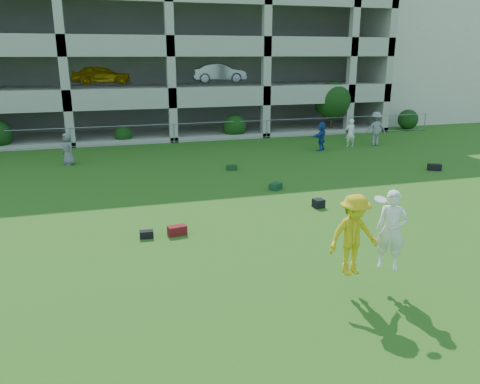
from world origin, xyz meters
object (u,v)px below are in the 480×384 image
object	(u,v)px
stucco_building	(414,57)
crate_d	(319,203)
bystander_f	(376,129)
frisbee_contest	(363,234)
bystander_c	(68,149)
bystander_d	(321,136)
parking_garage	(154,43)
bystander_e	(350,133)

from	to	relation	value
stucco_building	crate_d	xyz separation A→B (m)	(-19.96, -23.07, -4.85)
bystander_f	crate_d	bearing A→B (deg)	60.23
crate_d	frisbee_contest	size ratio (longest dim) A/B	0.18
bystander_c	bystander_d	world-z (taller)	bystander_d
parking_garage	frisbee_contest	bearing A→B (deg)	-87.42
parking_garage	bystander_c	bearing A→B (deg)	-113.97
stucco_building	bystander_f	bearing A→B (deg)	-131.42
stucco_building	bystander_e	bearing A→B (deg)	-135.24
bystander_d	bystander_f	size ratio (longest dim) A/B	0.81
stucco_building	parking_garage	size ratio (longest dim) A/B	0.53
bystander_e	bystander_f	distance (m)	1.67
stucco_building	parking_garage	distance (m)	23.02
bystander_d	crate_d	world-z (taller)	bystander_d
bystander_d	crate_d	xyz separation A→B (m)	(-4.57, -9.38, -0.65)
parking_garage	bystander_f	bearing A→B (deg)	-48.44
bystander_c	bystander_e	world-z (taller)	bystander_e
bystander_e	frisbee_contest	bearing A→B (deg)	67.51
parking_garage	crate_d	bearing A→B (deg)	-82.39
crate_d	frisbee_contest	xyz separation A→B (m)	(-1.75, -5.87, 1.26)
bystander_c	bystander_f	bearing A→B (deg)	58.02
bystander_c	frisbee_contest	bearing A→B (deg)	-8.27
bystander_c	bystander_f	world-z (taller)	bystander_f
crate_d	parking_garage	xyz separation A→B (m)	(-3.04, 22.77, 5.86)
bystander_e	parking_garage	bearing A→B (deg)	-47.18
bystander_d	parking_garage	distance (m)	16.26
stucco_building	bystander_e	xyz separation A→B (m)	(-13.26, -13.15, -4.19)
bystander_c	bystander_e	size ratio (longest dim) A/B	0.97
bystander_d	parking_garage	xyz separation A→B (m)	(-7.62, 13.39, 5.21)
bystander_c	parking_garage	distance (m)	15.40
stucco_building	bystander_e	distance (m)	19.14
crate_d	bystander_c	bearing A→B (deg)	133.12
frisbee_contest	bystander_d	bearing A→B (deg)	67.47
bystander_f	frisbee_contest	size ratio (longest dim) A/B	1.03
bystander_c	bystander_e	distance (m)	15.63
stucco_building	bystander_d	distance (m)	21.02
stucco_building	crate_d	world-z (taller)	stucco_building
parking_garage	bystander_d	bearing A→B (deg)	-60.37
bystander_e	bystander_f	world-z (taller)	bystander_f
bystander_c	bystander_d	bearing A→B (deg)	56.10
bystander_d	parking_garage	world-z (taller)	parking_garage
stucco_building	bystander_c	bearing A→B (deg)	-154.89
bystander_d	bystander_f	xyz separation A→B (m)	(3.78, 0.54, 0.19)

